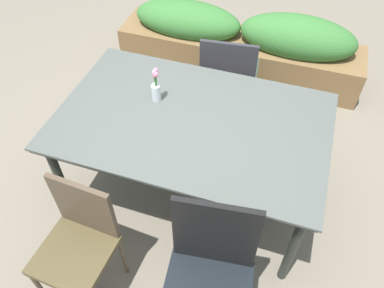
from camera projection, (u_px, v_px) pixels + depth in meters
ground_plane at (179, 191)px, 2.99m from camera, size 12.00×12.00×0.00m
dining_table at (192, 127)px, 2.48m from camera, size 1.74×1.10×0.77m
chair_near_left at (79, 239)px, 2.16m from camera, size 0.42×0.42×0.87m
chair_far_side at (229, 73)px, 3.15m from camera, size 0.51×0.51×0.90m
chair_near_right at (210, 273)px, 1.97m from camera, size 0.51×0.51×1.01m
flower_vase at (156, 88)px, 2.49m from camera, size 0.06×0.06×0.25m
planter_box at (240, 43)px, 3.80m from camera, size 2.41×0.52×0.70m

